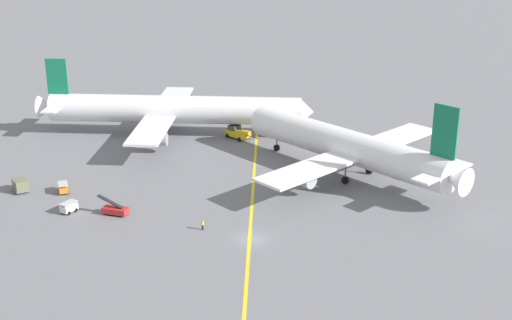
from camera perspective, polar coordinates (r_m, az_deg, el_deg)
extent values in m
plane|color=slate|center=(100.50, -0.29, -6.61)|extent=(600.00, 600.00, 0.00)
cube|color=yellow|center=(109.51, -0.38, -4.24)|extent=(7.26, 119.84, 0.01)
cylinder|color=silver|center=(145.21, -6.76, 4.22)|extent=(53.41, 11.19, 5.82)
cone|color=silver|center=(142.79, 4.28, 4.03)|extent=(3.33, 5.61, 5.35)
cone|color=silver|center=(152.65, -17.01, 4.26)|extent=(4.05, 5.00, 4.66)
cube|color=silver|center=(145.96, -7.78, 3.90)|extent=(10.69, 43.00, 0.44)
cube|color=silver|center=(151.63, -16.15, 4.47)|extent=(4.50, 13.26, 0.28)
cube|color=#14724C|center=(150.06, -16.26, 6.70)|extent=(4.41, 0.81, 7.52)
cylinder|color=#999EA3|center=(135.17, -8.31, 1.73)|extent=(4.44, 3.01, 2.60)
cylinder|color=#999EA3|center=(157.50, -6.54, 4.49)|extent=(4.44, 3.01, 2.60)
cylinder|color=slate|center=(150.17, -7.85, 3.21)|extent=(0.28, 0.28, 2.33)
cylinder|color=black|center=(150.52, -7.82, 2.78)|extent=(1.35, 0.68, 1.30)
cylinder|color=slate|center=(143.83, -8.38, 2.41)|extent=(0.28, 0.28, 2.33)
cylinder|color=black|center=(144.19, -8.35, 1.97)|extent=(1.35, 0.68, 1.30)
cylinder|color=slate|center=(143.98, 1.65, 2.64)|extent=(0.28, 0.28, 2.33)
cylinder|color=black|center=(144.34, 1.64, 2.20)|extent=(1.35, 0.68, 1.30)
cylinder|color=white|center=(123.37, 7.42, 1.23)|extent=(32.87, 36.11, 5.89)
cone|color=white|center=(138.03, 0.14, 3.47)|extent=(5.91, 5.69, 5.42)
cone|color=white|center=(111.53, 16.35, -1.56)|extent=(5.91, 5.82, 4.71)
cube|color=white|center=(122.41, 8.18, 0.59)|extent=(36.99, 33.73, 0.44)
cube|color=white|center=(112.48, 15.30, -0.94)|extent=(11.86, 11.01, 0.28)
cube|color=#14724C|center=(110.49, 15.48, 2.28)|extent=(3.18, 3.54, 8.46)
cylinder|color=#999EA3|center=(132.87, 11.12, 1.19)|extent=(4.73, 4.87, 2.60)
cylinder|color=#999EA3|center=(114.89, 3.91, -1.54)|extent=(4.73, 4.87, 2.60)
cylinder|color=slate|center=(120.33, 7.46, -1.19)|extent=(0.28, 0.28, 2.22)
cylinder|color=black|center=(120.73, 7.44, -1.68)|extent=(1.27, 1.34, 1.30)
cylinder|color=slate|center=(125.36, 9.44, -0.40)|extent=(0.28, 0.28, 2.22)
cylinder|color=black|center=(125.76, 9.41, -0.87)|extent=(1.27, 1.34, 1.30)
cylinder|color=slate|center=(135.44, 1.74, 1.46)|extent=(0.28, 0.28, 2.22)
cylinder|color=black|center=(135.80, 1.74, 1.02)|extent=(1.27, 1.34, 1.30)
cube|color=gold|center=(143.30, -1.51, 2.25)|extent=(5.46, 5.52, 1.28)
cube|color=#333D47|center=(143.72, -1.82, 2.76)|extent=(2.84, 2.83, 0.90)
cylinder|color=#4C4C51|center=(140.50, -0.34, 1.94)|extent=(2.36, 2.45, 0.20)
sphere|color=orange|center=(143.54, -1.82, 3.00)|extent=(0.24, 0.24, 0.24)
cylinder|color=black|center=(143.83, -2.40, 2.04)|extent=(0.84, 0.86, 0.90)
cylinder|color=black|center=(145.64, -1.62, 2.29)|extent=(0.84, 0.86, 0.90)
cylinder|color=black|center=(141.37, -1.40, 1.72)|extent=(0.84, 0.86, 0.90)
cylinder|color=black|center=(143.21, -0.61, 1.98)|extent=(0.84, 0.86, 0.90)
cube|color=silver|center=(112.59, -15.33, -3.85)|extent=(2.71, 2.99, 1.00)
cube|color=#B2B2B7|center=(112.25, -15.37, -3.46)|extent=(2.84, 3.14, 0.12)
cylinder|color=black|center=(113.72, -15.27, -3.87)|extent=(0.50, 0.61, 0.60)
cylinder|color=black|center=(112.76, -14.78, -4.04)|extent=(0.50, 0.61, 0.60)
cylinder|color=black|center=(112.83, -15.82, -4.13)|extent=(0.50, 0.61, 0.60)
cylinder|color=black|center=(111.85, -15.34, -4.30)|extent=(0.50, 0.61, 0.60)
cube|color=red|center=(110.10, -11.64, -4.12)|extent=(4.37, 3.00, 0.90)
cube|color=black|center=(109.92, -12.06, -3.42)|extent=(4.23, 2.03, 1.83)
cylinder|color=black|center=(110.07, -12.14, -4.42)|extent=(0.63, 0.38, 0.60)
cylinder|color=black|center=(111.18, -11.80, -4.14)|extent=(0.63, 0.38, 0.60)
cylinder|color=black|center=(109.39, -11.45, -4.53)|extent=(0.63, 0.38, 0.60)
cylinder|color=black|center=(110.50, -11.11, -4.24)|extent=(0.63, 0.38, 0.60)
cube|color=slate|center=(123.26, -19.03, -2.31)|extent=(3.57, 3.88, 0.25)
cube|color=#666B4C|center=(122.93, -19.07, -1.91)|extent=(3.18, 3.44, 1.60)
cylinder|color=black|center=(123.84, -19.42, -2.32)|extent=(0.49, 0.61, 0.60)
cylinder|color=black|center=(124.14, -18.81, -2.18)|extent=(0.49, 0.61, 0.60)
cylinder|color=black|center=(122.48, -19.23, -2.54)|extent=(0.49, 0.61, 0.60)
cylinder|color=black|center=(122.79, -18.61, -2.41)|extent=(0.49, 0.61, 0.60)
cube|color=orange|center=(120.41, -15.77, -2.29)|extent=(2.20, 2.93, 1.00)
cube|color=#B2B2B7|center=(120.09, -15.81, -1.91)|extent=(2.31, 3.07, 0.12)
cylinder|color=black|center=(119.92, -15.39, -2.60)|extent=(0.37, 0.63, 0.60)
cylinder|color=black|center=(119.88, -16.05, -2.68)|extent=(0.37, 0.63, 0.60)
cylinder|color=black|center=(121.31, -15.45, -2.34)|extent=(0.37, 0.63, 0.60)
cylinder|color=black|center=(121.27, -16.10, -2.42)|extent=(0.37, 0.63, 0.60)
cylinder|color=black|center=(103.39, -4.47, -5.62)|extent=(0.28, 0.28, 0.80)
cylinder|color=#D1E02D|center=(103.09, -4.48, -5.27)|extent=(0.36, 0.36, 0.57)
sphere|color=#9E704C|center=(102.92, -4.48, -5.08)|extent=(0.22, 0.22, 0.22)
cylinder|color=#F24C19|center=(102.90, -4.62, -5.26)|extent=(0.05, 0.05, 0.40)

